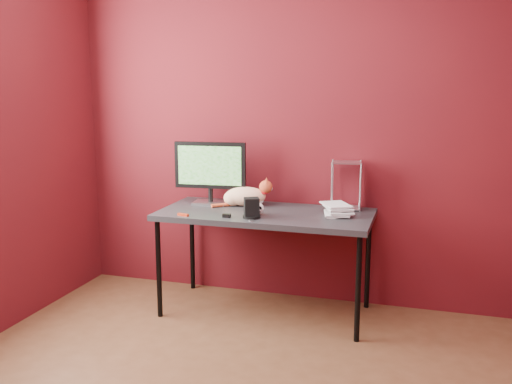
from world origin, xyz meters
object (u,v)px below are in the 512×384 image
(desk, at_px, (266,219))
(cat, at_px, (246,196))
(speaker, at_px, (252,209))
(book_stack, at_px, (328,151))
(monitor, at_px, (210,170))
(skull_mug, at_px, (258,209))

(desk, relative_size, cat, 3.56)
(cat, bearing_deg, speaker, -80.62)
(cat, bearing_deg, book_stack, -25.85)
(monitor, relative_size, skull_mug, 5.88)
(monitor, distance_m, cat, 0.33)
(cat, xyz_separation_m, skull_mug, (0.17, -0.26, -0.03))
(speaker, bearing_deg, desk, 54.65)
(desk, relative_size, speaker, 10.92)
(speaker, bearing_deg, book_stack, 1.51)
(desk, bearing_deg, speaker, -100.64)
(monitor, bearing_deg, cat, -2.22)
(desk, distance_m, skull_mug, 0.15)
(speaker, height_order, book_stack, book_stack)
(speaker, bearing_deg, monitor, 116.69)
(desk, bearing_deg, cat, 142.55)
(book_stack, bearing_deg, monitor, 172.89)
(desk, height_order, cat, cat)
(skull_mug, distance_m, speaker, 0.10)
(cat, relative_size, speaker, 3.07)
(skull_mug, bearing_deg, desk, 59.01)
(cat, height_order, skull_mug, cat)
(monitor, relative_size, book_stack, 0.60)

